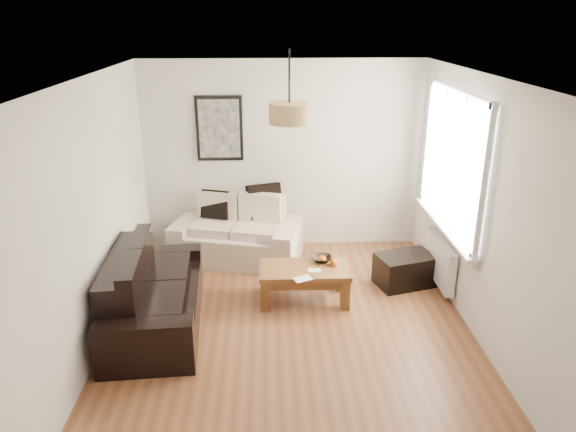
{
  "coord_description": "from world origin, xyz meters",
  "views": [
    {
      "loc": [
        -0.23,
        -4.89,
        3.13
      ],
      "look_at": [
        0.0,
        0.6,
        1.05
      ],
      "focal_mm": 33.33,
      "sensor_mm": 36.0,
      "label": 1
    }
  ],
  "objects_px": {
    "sofa_leather": "(154,291)",
    "coffee_table": "(304,284)",
    "loveseat_cream": "(237,230)",
    "ottoman": "(405,270)"
  },
  "relations": [
    {
      "from": "ottoman",
      "to": "loveseat_cream",
      "type": "bearing_deg",
      "value": 157.92
    },
    {
      "from": "loveseat_cream",
      "to": "coffee_table",
      "type": "height_order",
      "value": "loveseat_cream"
    },
    {
      "from": "sofa_leather",
      "to": "ottoman",
      "type": "relative_size",
      "value": 2.74
    },
    {
      "from": "sofa_leather",
      "to": "coffee_table",
      "type": "xyz_separation_m",
      "value": [
        1.62,
        0.45,
        -0.19
      ]
    },
    {
      "from": "loveseat_cream",
      "to": "sofa_leather",
      "type": "bearing_deg",
      "value": -101.66
    },
    {
      "from": "coffee_table",
      "to": "ottoman",
      "type": "height_order",
      "value": "coffee_table"
    },
    {
      "from": "sofa_leather",
      "to": "loveseat_cream",
      "type": "bearing_deg",
      "value": -29.65
    },
    {
      "from": "ottoman",
      "to": "sofa_leather",
      "type": "bearing_deg",
      "value": -164.56
    },
    {
      "from": "loveseat_cream",
      "to": "coffee_table",
      "type": "relative_size",
      "value": 1.62
    },
    {
      "from": "loveseat_cream",
      "to": "coffee_table",
      "type": "bearing_deg",
      "value": -41.22
    }
  ]
}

